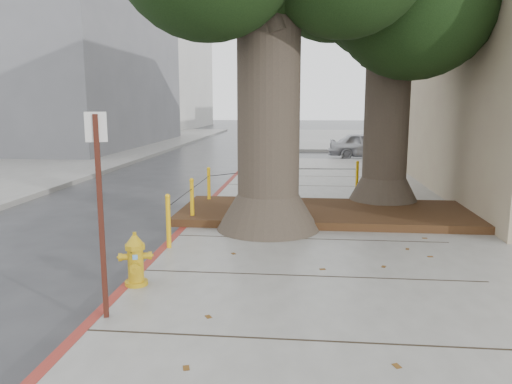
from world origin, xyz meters
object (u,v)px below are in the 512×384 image
car_silver (367,145)px  car_dark (90,143)px  car_red (470,143)px  fire_hydrant (135,259)px  signpost (100,205)px

car_silver → car_dark: (-13.65, -0.15, 0.00)m
car_red → car_dark: car_red is taller
car_silver → fire_hydrant: bearing=165.8°
signpost → car_silver: bearing=58.2°
car_red → car_dark: size_ratio=0.90×
signpost → fire_hydrant: bearing=73.5°
fire_hydrant → signpost: size_ratio=0.32×
car_silver → car_dark: bearing=92.7°
car_silver → car_red: bearing=-68.5°
car_red → car_dark: 19.06m
car_silver → car_red: size_ratio=0.94×
signpost → car_silver: 19.57m
fire_hydrant → car_silver: bearing=56.0°
car_silver → car_dark: car_dark is taller
fire_hydrant → car_silver: size_ratio=0.21×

